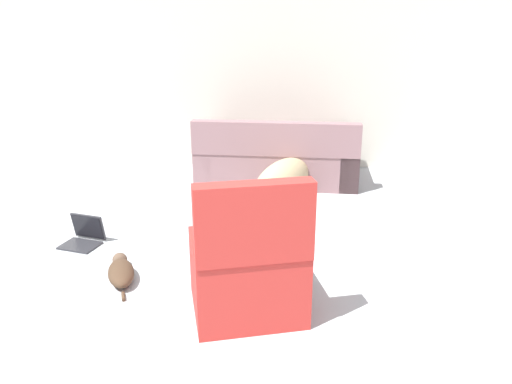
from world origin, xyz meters
TOP-DOWN VIEW (x-y plane):
  - wall_back at (0.00, 4.35)m, footprint 6.61×0.06m
  - couch at (0.22, 3.73)m, footprint 1.81×0.98m
  - dog at (0.25, 2.91)m, footprint 0.82×1.46m
  - cat at (-0.84, 1.36)m, footprint 0.30×0.56m
  - laptop_open at (-1.33, 1.94)m, footprint 0.35×0.33m
  - side_chair at (0.09, 1.00)m, footprint 0.80×0.77m

SIDE VIEW (x-z plane):
  - cat at x=-0.84m, z-range 0.00..0.12m
  - laptop_open at x=-1.33m, z-range -0.04..0.19m
  - dog at x=0.25m, z-range -0.01..0.43m
  - couch at x=0.22m, z-range -0.12..0.62m
  - side_chair at x=0.09m, z-range -0.16..0.77m
  - wall_back at x=0.00m, z-range 0.00..2.51m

